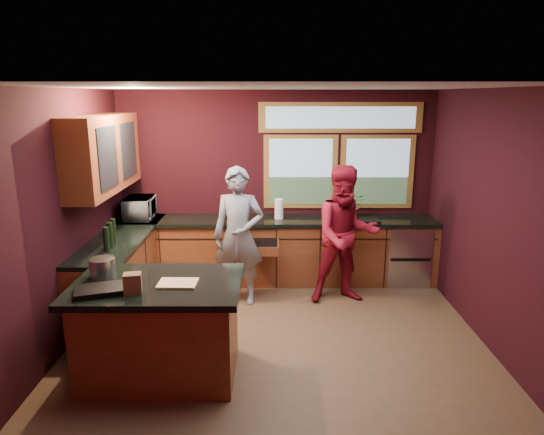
{
  "coord_description": "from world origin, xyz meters",
  "views": [
    {
      "loc": [
        -0.06,
        -4.93,
        2.62
      ],
      "look_at": [
        -0.06,
        0.4,
        1.28
      ],
      "focal_mm": 32.0,
      "sensor_mm": 36.0,
      "label": 1
    }
  ],
  "objects_px": {
    "person_grey": "(239,236)",
    "cutting_board": "(178,283)",
    "stock_pot": "(102,267)",
    "island": "(160,328)",
    "person_red": "(346,235)"
  },
  "relations": [
    {
      "from": "person_grey",
      "to": "cutting_board",
      "type": "bearing_deg",
      "value": -97.72
    },
    {
      "from": "person_grey",
      "to": "stock_pot",
      "type": "bearing_deg",
      "value": -121.08
    },
    {
      "from": "island",
      "to": "stock_pot",
      "type": "relative_size",
      "value": 6.46
    },
    {
      "from": "person_red",
      "to": "stock_pot",
      "type": "distance_m",
      "value": 3.01
    },
    {
      "from": "person_grey",
      "to": "stock_pot",
      "type": "height_order",
      "value": "person_grey"
    },
    {
      "from": "stock_pot",
      "to": "person_red",
      "type": "bearing_deg",
      "value": 31.84
    },
    {
      "from": "stock_pot",
      "to": "cutting_board",
      "type": "bearing_deg",
      "value": -14.93
    },
    {
      "from": "stock_pot",
      "to": "person_grey",
      "type": "bearing_deg",
      "value": 52.7
    },
    {
      "from": "person_grey",
      "to": "person_red",
      "type": "distance_m",
      "value": 1.36
    },
    {
      "from": "person_grey",
      "to": "stock_pot",
      "type": "xyz_separation_m",
      "value": [
        -1.19,
        -1.56,
        0.15
      ]
    },
    {
      "from": "person_red",
      "to": "cutting_board",
      "type": "xyz_separation_m",
      "value": [
        -1.8,
        -1.78,
        0.06
      ]
    },
    {
      "from": "person_red",
      "to": "cutting_board",
      "type": "distance_m",
      "value": 2.54
    },
    {
      "from": "person_red",
      "to": "cutting_board",
      "type": "bearing_deg",
      "value": -142.54
    },
    {
      "from": "person_grey",
      "to": "stock_pot",
      "type": "relative_size",
      "value": 7.38
    },
    {
      "from": "person_red",
      "to": "stock_pot",
      "type": "bearing_deg",
      "value": -155.44
    }
  ]
}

